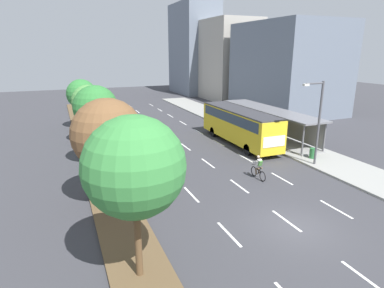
{
  "coord_description": "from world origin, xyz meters",
  "views": [
    {
      "loc": [
        -10.64,
        -11.81,
        8.84
      ],
      "look_at": [
        -0.64,
        12.56,
        1.2
      ],
      "focal_mm": 30.33,
      "sensor_mm": 36.0,
      "label": 1
    }
  ],
  "objects_px": {
    "bus": "(239,123)",
    "median_tree_fifth": "(81,94)",
    "cyclist": "(259,168)",
    "median_tree_third": "(96,108)",
    "bus_shelter": "(271,120)",
    "median_tree_nearest": "(134,167)",
    "median_tree_second": "(108,134)",
    "streetlight": "(318,118)",
    "trash_bin": "(313,153)",
    "median_tree_fourth": "(89,102)"
  },
  "relations": [
    {
      "from": "median_tree_fourth",
      "to": "streetlight",
      "type": "relative_size",
      "value": 0.86
    },
    {
      "from": "median_tree_fifth",
      "to": "trash_bin",
      "type": "bearing_deg",
      "value": -48.85
    },
    {
      "from": "median_tree_nearest",
      "to": "streetlight",
      "type": "height_order",
      "value": "median_tree_nearest"
    },
    {
      "from": "bus",
      "to": "median_tree_second",
      "type": "xyz_separation_m",
      "value": [
        -13.58,
        -8.55,
        2.22
      ]
    },
    {
      "from": "median_tree_second",
      "to": "median_tree_fourth",
      "type": "height_order",
      "value": "median_tree_second"
    },
    {
      "from": "bus",
      "to": "median_tree_third",
      "type": "height_order",
      "value": "median_tree_third"
    },
    {
      "from": "bus_shelter",
      "to": "cyclist",
      "type": "relative_size",
      "value": 7.79
    },
    {
      "from": "median_tree_nearest",
      "to": "streetlight",
      "type": "bearing_deg",
      "value": 25.94
    },
    {
      "from": "bus",
      "to": "cyclist",
      "type": "relative_size",
      "value": 6.2
    },
    {
      "from": "cyclist",
      "to": "median_tree_fifth",
      "type": "bearing_deg",
      "value": 115.99
    },
    {
      "from": "bus",
      "to": "median_tree_second",
      "type": "bearing_deg",
      "value": -147.83
    },
    {
      "from": "median_tree_fifth",
      "to": "streetlight",
      "type": "xyz_separation_m",
      "value": [
        15.67,
        -20.31,
        -0.13
      ]
    },
    {
      "from": "bus",
      "to": "median_tree_nearest",
      "type": "bearing_deg",
      "value": -131.22
    },
    {
      "from": "bus_shelter",
      "to": "median_tree_fourth",
      "type": "relative_size",
      "value": 2.52
    },
    {
      "from": "median_tree_fourth",
      "to": "streetlight",
      "type": "bearing_deg",
      "value": -40.66
    },
    {
      "from": "bus",
      "to": "median_tree_fifth",
      "type": "bearing_deg",
      "value": 137.33
    },
    {
      "from": "cyclist",
      "to": "trash_bin",
      "type": "bearing_deg",
      "value": 15.37
    },
    {
      "from": "bus",
      "to": "median_tree_fifth",
      "type": "xyz_separation_m",
      "value": [
        -13.5,
        12.44,
        1.95
      ]
    },
    {
      "from": "bus_shelter",
      "to": "median_tree_fifth",
      "type": "distance_m",
      "value": 21.33
    },
    {
      "from": "median_tree_fifth",
      "to": "streetlight",
      "type": "distance_m",
      "value": 25.65
    },
    {
      "from": "median_tree_fourth",
      "to": "trash_bin",
      "type": "relative_size",
      "value": 6.61
    },
    {
      "from": "median_tree_third",
      "to": "median_tree_fourth",
      "type": "distance_m",
      "value": 7.02
    },
    {
      "from": "bus",
      "to": "trash_bin",
      "type": "bearing_deg",
      "value": -64.36
    },
    {
      "from": "bus_shelter",
      "to": "median_tree_second",
      "type": "relative_size",
      "value": 2.28
    },
    {
      "from": "median_tree_nearest",
      "to": "trash_bin",
      "type": "height_order",
      "value": "median_tree_nearest"
    },
    {
      "from": "cyclist",
      "to": "streetlight",
      "type": "height_order",
      "value": "streetlight"
    },
    {
      "from": "median_tree_nearest",
      "to": "median_tree_third",
      "type": "xyz_separation_m",
      "value": [
        0.18,
        13.99,
        -0.04
      ]
    },
    {
      "from": "bus_shelter",
      "to": "median_tree_third",
      "type": "relative_size",
      "value": 2.27
    },
    {
      "from": "median_tree_second",
      "to": "trash_bin",
      "type": "height_order",
      "value": "median_tree_second"
    },
    {
      "from": "median_tree_nearest",
      "to": "median_tree_second",
      "type": "height_order",
      "value": "median_tree_nearest"
    },
    {
      "from": "median_tree_fourth",
      "to": "streetlight",
      "type": "height_order",
      "value": "streetlight"
    },
    {
      "from": "median_tree_fourth",
      "to": "median_tree_fifth",
      "type": "xyz_separation_m",
      "value": [
        -0.17,
        7.0,
        -0.1
      ]
    },
    {
      "from": "median_tree_fourth",
      "to": "median_tree_fifth",
      "type": "bearing_deg",
      "value": 91.43
    },
    {
      "from": "median_tree_second",
      "to": "trash_bin",
      "type": "xyz_separation_m",
      "value": [
        16.78,
        1.88,
        -3.71
      ]
    },
    {
      "from": "trash_bin",
      "to": "median_tree_nearest",
      "type": "bearing_deg",
      "value": -152.18
    },
    {
      "from": "bus_shelter",
      "to": "bus",
      "type": "xyz_separation_m",
      "value": [
        -4.28,
        -0.86,
        0.2
      ]
    },
    {
      "from": "cyclist",
      "to": "median_tree_third",
      "type": "bearing_deg",
      "value": 145.69
    },
    {
      "from": "bus_shelter",
      "to": "median_tree_second",
      "type": "height_order",
      "value": "median_tree_second"
    },
    {
      "from": "median_tree_fourth",
      "to": "median_tree_second",
      "type": "bearing_deg",
      "value": -91.05
    },
    {
      "from": "bus",
      "to": "streetlight",
      "type": "bearing_deg",
      "value": -74.58
    },
    {
      "from": "bus_shelter",
      "to": "median_tree_nearest",
      "type": "xyz_separation_m",
      "value": [
        -17.9,
        -16.4,
        2.86
      ]
    },
    {
      "from": "streetlight",
      "to": "trash_bin",
      "type": "xyz_separation_m",
      "value": [
        1.03,
        1.2,
        -3.31
      ]
    },
    {
      "from": "bus",
      "to": "median_tree_fifth",
      "type": "height_order",
      "value": "median_tree_fifth"
    },
    {
      "from": "bus_shelter",
      "to": "bus",
      "type": "height_order",
      "value": "bus"
    },
    {
      "from": "cyclist",
      "to": "median_tree_second",
      "type": "height_order",
      "value": "median_tree_second"
    },
    {
      "from": "median_tree_third",
      "to": "median_tree_fifth",
      "type": "distance_m",
      "value": 14.01
    },
    {
      "from": "bus_shelter",
      "to": "cyclist",
      "type": "height_order",
      "value": "bus_shelter"
    },
    {
      "from": "bus_shelter",
      "to": "streetlight",
      "type": "bearing_deg",
      "value": -103.62
    },
    {
      "from": "median_tree_third",
      "to": "median_tree_fifth",
      "type": "bearing_deg",
      "value": 90.27
    },
    {
      "from": "bus_shelter",
      "to": "cyclist",
      "type": "bearing_deg",
      "value": -129.19
    }
  ]
}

